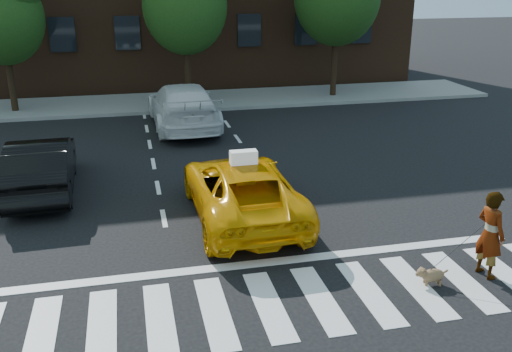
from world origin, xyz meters
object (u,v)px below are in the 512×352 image
Objects in this scene: dog at (431,275)px; white_suv at (183,106)px; woman at (490,234)px; taxi at (242,189)px; tree_left at (1,7)px; black_sedan at (41,166)px.

white_suv is at bearing 114.47° from dog.
taxi is at bearing 35.56° from woman.
tree_left is 1.39× the size of black_sedan.
taxi is 5.84m from black_sedan.
dog is at bearing 102.88° from white_suv.
tree_left reaches higher than white_suv.
woman is at bearing 136.27° from taxi.
black_sedan is 2.56× the size of woman.
tree_left is 1.10× the size of white_suv.
taxi is at bearing 91.38° from white_suv.
woman is at bearing -55.68° from tree_left.
taxi is at bearing -60.51° from tree_left.
black_sedan reaches higher than dog.
black_sedan is at bearing 42.19° from woman.
taxi is 2.91× the size of woman.
dog is (-1.28, -0.10, -0.69)m from woman.
woman is (9.27, -6.89, 0.14)m from black_sedan.
tree_left is 15.30m from taxi.
dog is at bearing 83.38° from woman.
tree_left is at bearing 130.94° from dog.
white_suv reaches higher than black_sedan.
taxi is at bearing 135.68° from dog.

